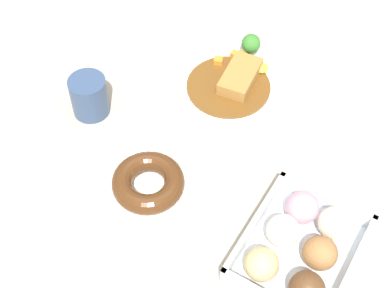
# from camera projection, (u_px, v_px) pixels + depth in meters

# --- Properties ---
(ground_plane) EXTENTS (1.60, 1.60, 0.00)m
(ground_plane) POSITION_uv_depth(u_px,v_px,m) (245.00, 131.00, 1.04)
(ground_plane) COLOR #B2A893
(curry_plate) EXTENTS (0.25, 0.25, 0.07)m
(curry_plate) POSITION_uv_depth(u_px,v_px,m) (241.00, 81.00, 1.10)
(curry_plate) COLOR white
(curry_plate) RESTS_ON ground_plane
(donut_box) EXTENTS (0.20, 0.16, 0.06)m
(donut_box) POSITION_uv_depth(u_px,v_px,m) (301.00, 247.00, 0.86)
(donut_box) COLOR silver
(donut_box) RESTS_ON ground_plane
(chocolate_ring_donut) EXTENTS (0.14, 0.14, 0.04)m
(chocolate_ring_donut) POSITION_uv_depth(u_px,v_px,m) (148.00, 183.00, 0.95)
(chocolate_ring_donut) COLOR white
(chocolate_ring_donut) RESTS_ON ground_plane
(coffee_mug) EXTENTS (0.07, 0.07, 0.08)m
(coffee_mug) POSITION_uv_depth(u_px,v_px,m) (89.00, 96.00, 1.04)
(coffee_mug) COLOR #33476B
(coffee_mug) RESTS_ON ground_plane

